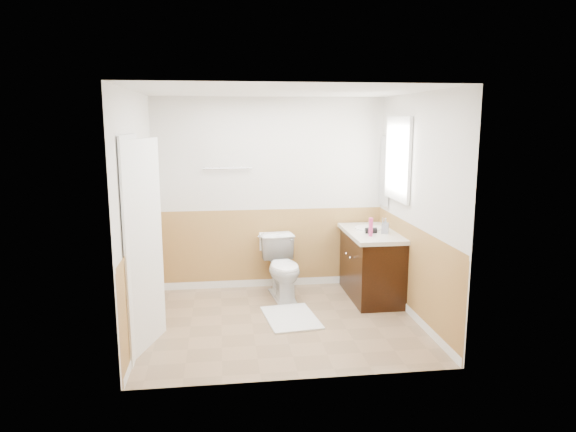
{
  "coord_description": "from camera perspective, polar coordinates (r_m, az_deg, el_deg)",
  "views": [
    {
      "loc": [
        -0.64,
        -5.4,
        2.21
      ],
      "look_at": [
        0.1,
        0.25,
        1.15
      ],
      "focal_mm": 32.3,
      "sensor_mm": 36.0,
      "label": 1
    }
  ],
  "objects": [
    {
      "name": "tp_sheet",
      "position": [
        6.84,
        -2.73,
        -3.17
      ],
      "size": [
        0.1,
        0.01,
        0.16
      ],
      "primitive_type": "cube",
      "color": "white",
      "rests_on": "tp_roll"
    },
    {
      "name": "wall_left",
      "position": [
        5.55,
        -16.26,
        0.15
      ],
      "size": [
        0.0,
        3.0,
        3.0
      ],
      "primitive_type": "plane",
      "rotation": [
        1.57,
        0.0,
        1.57
      ],
      "color": "silver",
      "rests_on": "floor"
    },
    {
      "name": "wainscot_left",
      "position": [
        5.72,
        -15.76,
        -7.25
      ],
      "size": [
        0.0,
        2.6,
        2.6
      ],
      "primitive_type": "plane",
      "rotation": [
        1.57,
        0.0,
        1.57
      ],
      "color": "#B08646",
      "rests_on": "floor"
    },
    {
      "name": "floor",
      "position": [
        5.87,
        -0.66,
        -11.59
      ],
      "size": [
        3.0,
        3.0,
        0.0
      ],
      "primitive_type": "plane",
      "color": "#8C7051",
      "rests_on": "ground"
    },
    {
      "name": "wall_right",
      "position": [
        5.89,
        13.97,
        0.84
      ],
      "size": [
        0.0,
        3.0,
        3.0
      ],
      "primitive_type": "plane",
      "rotation": [
        1.57,
        0.0,
        -1.57
      ],
      "color": "silver",
      "rests_on": "floor"
    },
    {
      "name": "towel_bar",
      "position": [
        6.67,
        -6.69,
        5.23
      ],
      "size": [
        0.62,
        0.02,
        0.02
      ],
      "primitive_type": "cylinder",
      "rotation": [
        0.0,
        1.57,
        0.0
      ],
      "color": "silver",
      "rests_on": "wall_back"
    },
    {
      "name": "bath_mat",
      "position": [
        5.96,
        0.32,
        -11.12
      ],
      "size": [
        0.64,
        0.86,
        0.02
      ],
      "primitive_type": "cube",
      "rotation": [
        0.0,
        0.0,
        0.12
      ],
      "color": "silver",
      "rests_on": "floor"
    },
    {
      "name": "sink_basin",
      "position": [
        6.64,
        8.91,
        -1.32
      ],
      "size": [
        0.36,
        0.36,
        0.02
      ],
      "primitive_type": "cylinder",
      "color": "white",
      "rests_on": "countertop"
    },
    {
      "name": "mirror_panel",
      "position": [
        6.87,
        10.56,
        4.85
      ],
      "size": [
        0.02,
        0.35,
        0.9
      ],
      "primitive_type": "cube",
      "color": "silver",
      "rests_on": "wall_right"
    },
    {
      "name": "wall_back",
      "position": [
        6.8,
        -1.99,
        2.42
      ],
      "size": [
        3.0,
        0.0,
        3.0
      ],
      "primitive_type": "plane",
      "rotation": [
        1.57,
        0.0,
        0.0
      ],
      "color": "silver",
      "rests_on": "floor"
    },
    {
      "name": "tp_roll",
      "position": [
        6.82,
        -2.74,
        -2.27
      ],
      "size": [
        0.1,
        0.11,
        0.11
      ],
      "primitive_type": "cylinder",
      "rotation": [
        0.0,
        1.57,
        0.0
      ],
      "color": "white",
      "rests_on": "tp_holder_bar"
    },
    {
      "name": "tp_holder_bar",
      "position": [
        6.82,
        -2.74,
        -2.27
      ],
      "size": [
        0.14,
        0.02,
        0.02
      ],
      "primitive_type": "cylinder",
      "rotation": [
        0.0,
        1.57,
        0.0
      ],
      "color": "silver",
      "rests_on": "wall_back"
    },
    {
      "name": "vanity_knob_right",
      "position": [
        6.58,
        6.44,
        -4.13
      ],
      "size": [
        0.03,
        0.03,
        0.03
      ],
      "primitive_type": "sphere",
      "color": "silver",
      "rests_on": "vanity_cabinet"
    },
    {
      "name": "soap_dispenser",
      "position": [
        6.4,
        10.65,
        -1.05
      ],
      "size": [
        0.11,
        0.11,
        0.19
      ],
      "primitive_type": "imported",
      "rotation": [
        0.0,
        0.0,
        -0.39
      ],
      "color": "gray",
      "rests_on": "countertop"
    },
    {
      "name": "toilet",
      "position": [
        6.54,
        -0.56,
        -5.69
      ],
      "size": [
        0.51,
        0.8,
        0.77
      ],
      "primitive_type": "imported",
      "rotation": [
        0.0,
        0.0,
        0.12
      ],
      "color": "white",
      "rests_on": "floor"
    },
    {
      "name": "vanity_knob_left",
      "position": [
        6.4,
        6.87,
        -4.58
      ],
      "size": [
        0.03,
        0.03,
        0.03
      ],
      "primitive_type": "sphere",
      "color": "white",
      "rests_on": "vanity_cabinet"
    },
    {
      "name": "vanity_cabinet",
      "position": [
        6.61,
        9.16,
        -5.49
      ],
      "size": [
        0.55,
        1.1,
        0.8
      ],
      "primitive_type": "cube",
      "color": "black",
      "rests_on": "floor"
    },
    {
      "name": "faucet",
      "position": [
        6.68,
        10.41,
        -0.77
      ],
      "size": [
        0.02,
        0.02,
        0.14
      ],
      "primitive_type": "cylinder",
      "color": "silver",
      "rests_on": "countertop"
    },
    {
      "name": "wainscot_front",
      "position": [
        4.5,
        1.31,
        -11.81
      ],
      "size": [
        3.0,
        0.0,
        3.0
      ],
      "primitive_type": "plane",
      "rotation": [
        -1.57,
        0.0,
        0.0
      ],
      "color": "#B08646",
      "rests_on": "floor"
    },
    {
      "name": "hair_dryer_body",
      "position": [
        6.38,
        9.12,
        -1.58
      ],
      "size": [
        0.14,
        0.07,
        0.07
      ],
      "primitive_type": "cylinder",
      "rotation": [
        0.0,
        1.57,
        0.0
      ],
      "color": "black",
      "rests_on": "countertop"
    },
    {
      "name": "window_glass",
      "position": [
        6.37,
        12.13,
        6.17
      ],
      "size": [
        0.01,
        0.7,
        0.9
      ],
      "primitive_type": "cube",
      "color": "white",
      "rests_on": "wall_right"
    },
    {
      "name": "door",
      "position": [
        5.14,
        -15.77,
        -3.24
      ],
      "size": [
        0.29,
        0.78,
        2.04
      ],
      "primitive_type": "cube",
      "rotation": [
        0.0,
        0.0,
        -0.31
      ],
      "color": "white",
      "rests_on": "wall_left"
    },
    {
      "name": "door_knob",
      "position": [
        5.47,
        -14.63,
        -3.12
      ],
      "size": [
        0.06,
        0.06,
        0.06
      ],
      "primitive_type": "sphere",
      "color": "silver",
      "rests_on": "door"
    },
    {
      "name": "window_frame",
      "position": [
        6.36,
        11.99,
        6.17
      ],
      "size": [
        0.04,
        0.8,
        1.0
      ],
      "primitive_type": "cube",
      "color": "white",
      "rests_on": "wall_right"
    },
    {
      "name": "wainscot_right",
      "position": [
        6.05,
        13.55,
        -6.18
      ],
      "size": [
        0.0,
        2.6,
        2.6
      ],
      "primitive_type": "plane",
      "rotation": [
        1.57,
        0.0,
        -1.57
      ],
      "color": "#B08646",
      "rests_on": "floor"
    },
    {
      "name": "wall_front",
      "position": [
        4.26,
        1.38,
        -2.49
      ],
      "size": [
        3.0,
        0.0,
        3.0
      ],
      "primitive_type": "plane",
      "rotation": [
        -1.57,
        0.0,
        0.0
      ],
      "color": "silver",
      "rests_on": "floor"
    },
    {
      "name": "hair_dryer_handle",
      "position": [
        6.35,
        8.92,
        -1.9
      ],
      "size": [
        0.03,
        0.03,
        0.07
      ],
      "primitive_type": "cylinder",
      "color": "black",
      "rests_on": "countertop"
    },
    {
      "name": "countertop",
      "position": [
        6.5,
        9.19,
        -1.89
      ],
      "size": [
        0.6,
        1.15,
        0.05
      ],
      "primitive_type": "cube",
      "color": "silver",
      "rests_on": "vanity_cabinet"
    },
    {
      "name": "ceiling",
      "position": [
        5.44,
        -0.72,
        13.6
      ],
      "size": [
        3.0,
        3.0,
        0.0
      ],
      "primitive_type": "plane",
      "rotation": [
        3.14,
        0.0,
        0.0
      ],
      "color": "white",
      "rests_on": "floor"
    },
    {
      "name": "door_frame",
      "position": [
        5.15,
        -16.62,
        -3.14
      ],
      "size": [
        0.02,
        0.92,
        2.1
      ],
      "primitive_type": "cube",
      "color": "white",
      "rests_on": "wall_left"
    },
    {
      "name": "wainscot_back",
      "position": [
        6.93,
        -1.94,
        -3.75
      ],
      "size": [
        3.0,
        0.0,
        3.0
      ],
      "primitive_type": "plane",
      "rotation": [
        1.57,
        0.0,
        0.0
      ],
      "color": "#B08646",
      "rests_on": "floor"
    },
    {
      "name": "lotion_bottle",
      "position": [
        6.21,
        9.09,
        -1.2
      ],
      "size": [
        0.05,
        0.05,
        0.22
      ],
      "primitive_type": "cylinder",
      "color": "#D2367A",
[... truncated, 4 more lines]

